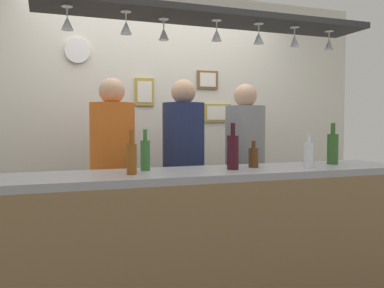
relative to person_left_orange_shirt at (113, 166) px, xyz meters
name	(u,v)px	position (x,y,z in m)	size (l,w,h in m)	color
back_wall	(157,127)	(0.54, 0.71, 0.28)	(4.40, 0.06, 2.60)	silver
bar_counter	(226,228)	(0.54, -0.89, -0.32)	(2.70, 0.55, 1.04)	#99999E
overhead_glass_rack	(213,17)	(0.54, -0.69, 1.00)	(2.20, 0.36, 0.04)	black
hanging_wineglass_far_left	(67,22)	(-0.36, -0.72, 0.89)	(0.07, 0.07, 0.13)	silver
hanging_wineglass_left	(126,27)	(-0.03, -0.72, 0.89)	(0.07, 0.07, 0.13)	silver
hanging_wineglass_center_left	(164,33)	(0.23, -0.63, 0.89)	(0.07, 0.07, 0.13)	silver
hanging_wineglass_center	(217,34)	(0.55, -0.72, 0.89)	(0.07, 0.07, 0.13)	silver
hanging_wineglass_center_right	(259,37)	(0.85, -0.73, 0.89)	(0.07, 0.07, 0.13)	silver
hanging_wineglass_right	(294,40)	(1.13, -0.72, 0.89)	(0.07, 0.07, 0.13)	silver
hanging_wineglass_far_right	(329,44)	(1.43, -0.70, 0.89)	(0.07, 0.07, 0.13)	silver
person_left_orange_shirt	(113,166)	(0.00, 0.00, 0.00)	(0.34, 0.34, 1.69)	#2D334C
person_middle_navy_shirt	(184,162)	(0.57, 0.00, 0.01)	(0.34, 0.34, 1.69)	#2D334C
person_right_grey_shirt	(245,162)	(1.13, 0.00, -0.01)	(0.34, 0.34, 1.68)	#2D334C
bottle_beer_green_import	(145,154)	(0.11, -0.62, 0.13)	(0.06, 0.06, 0.26)	#336B2D
bottle_beer_amber_tall	(132,157)	(-0.01, -0.79, 0.13)	(0.06, 0.06, 0.26)	brown
bottle_beer_brown_stubby	(253,157)	(0.84, -0.69, 0.10)	(0.07, 0.07, 0.18)	#512D14
bottle_soda_clear	(309,154)	(1.18, -0.83, 0.12)	(0.06, 0.06, 0.23)	silver
bottle_wine_dark_red	(233,151)	(0.65, -0.76, 0.14)	(0.08, 0.08, 0.30)	#380F19
bottle_champagne_green	(333,148)	(1.49, -0.69, 0.15)	(0.08, 0.08, 0.30)	#2D5623
picture_frame_lower_pair	(217,113)	(1.16, 0.67, 0.43)	(0.30, 0.02, 0.18)	#B29338
picture_frame_crest	(144,92)	(0.41, 0.67, 0.62)	(0.18, 0.02, 0.26)	#B29338
picture_frame_upper_small	(208,80)	(1.05, 0.67, 0.76)	(0.22, 0.02, 0.18)	brown
wall_clock	(77,51)	(-0.20, 0.66, 0.97)	(0.22, 0.22, 0.03)	white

